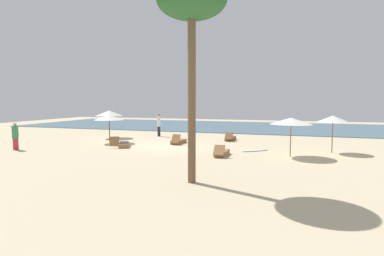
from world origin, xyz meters
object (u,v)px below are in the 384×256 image
lounger_2 (178,141)px  umbrella_3 (291,121)px  umbrella_1 (109,118)px  person_0 (159,124)px  lounger_3 (222,153)px  lounger_1 (123,144)px  person_1 (15,136)px  umbrella_2 (109,113)px  surfboard (255,150)px  lounger_0 (230,138)px  umbrella_0 (333,119)px  palm_0 (192,6)px

lounger_2 → umbrella_3: bearing=-20.5°
umbrella_1 → person_0: (1.76, 4.83, -0.80)m
lounger_3 → umbrella_1: bearing=163.2°
lounger_1 → person_1: 6.57m
umbrella_2 → person_0: (3.48, 2.13, -1.00)m
umbrella_3 → surfboard: (-2.04, 1.35, -1.92)m
umbrella_3 → lounger_0: 7.53m
surfboard → umbrella_1: bearing=177.4°
lounger_3 → lounger_0: bearing=96.8°
lounger_0 → person_0: person_0 is taller
umbrella_0 → umbrella_3: size_ratio=0.98×
lounger_3 → person_1: (-12.66, -1.89, 0.68)m
umbrella_1 → lounger_0: 9.20m
umbrella_2 → umbrella_3: bearing=-17.6°
person_0 → surfboard: bearing=-31.2°
surfboard → lounger_3: bearing=-125.4°
umbrella_0 → lounger_2: (-9.90, 0.75, -1.82)m
umbrella_0 → surfboard: 4.84m
umbrella_1 → lounger_3: bearing=-16.8°
umbrella_0 → surfboard: size_ratio=1.29×
person_0 → palm_0: 16.14m
lounger_0 → surfboard: 5.08m
lounger_0 → person_1: person_1 is taller
palm_0 → umbrella_2: bearing=133.8°
umbrella_0 → person_1: umbrella_0 is taller
lounger_2 → palm_0: bearing=-66.8°
umbrella_0 → person_1: 19.27m
umbrella_2 → lounger_3: size_ratio=1.32×
umbrella_0 → umbrella_3: (-2.32, -2.09, -0.04)m
lounger_3 → palm_0: size_ratio=0.23×
umbrella_3 → person_0: size_ratio=1.14×
person_0 → surfboard: size_ratio=1.16×
umbrella_3 → surfboard: umbrella_3 is taller
umbrella_2 → lounger_1: umbrella_2 is taller
umbrella_2 → lounger_0: umbrella_2 is taller
umbrella_2 → umbrella_3: size_ratio=1.00×
lounger_2 → person_1: (-8.71, -5.61, 0.68)m
person_0 → palm_0: bearing=-61.4°
umbrella_2 → person_0: bearing=31.5°
person_1 → palm_0: (12.81, -3.93, 5.58)m
umbrella_3 → lounger_3: umbrella_3 is taller
umbrella_2 → person_0: umbrella_2 is taller
lounger_2 → surfboard: 5.73m
lounger_0 → palm_0: (0.94, -12.54, 6.26)m
umbrella_0 → lounger_0: size_ratio=1.27×
lounger_0 → lounger_3: 6.76m
person_1 → person_0: bearing=59.6°
lounger_1 → surfboard: 8.54m
person_0 → person_1: bearing=-120.4°
umbrella_1 → lounger_3: 9.45m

